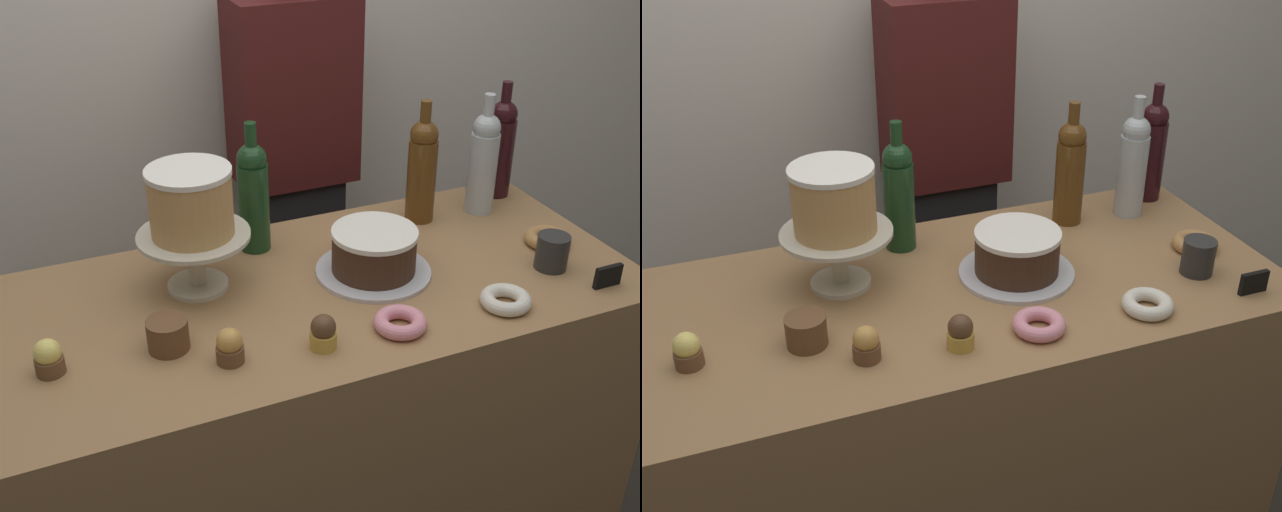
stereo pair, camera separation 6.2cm
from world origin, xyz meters
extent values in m
cube|color=silver|center=(0.00, 0.91, 1.30)|extent=(6.00, 0.05, 2.60)
cube|color=#997047|center=(0.00, 0.00, 0.45)|extent=(1.48, 0.68, 0.89)
cylinder|color=beige|center=(-0.26, 0.11, 0.90)|extent=(0.14, 0.14, 0.01)
cylinder|color=beige|center=(-0.26, 0.11, 0.96)|extent=(0.04, 0.04, 0.12)
cylinder|color=beige|center=(-0.26, 0.11, 1.03)|extent=(0.25, 0.25, 0.01)
cylinder|color=tan|center=(-0.26, 0.11, 1.10)|extent=(0.18, 0.18, 0.14)
cylinder|color=white|center=(-0.26, 0.11, 1.18)|extent=(0.19, 0.19, 0.01)
cylinder|color=silver|center=(0.14, 0.01, 0.90)|extent=(0.27, 0.27, 0.01)
cylinder|color=#3D2619|center=(0.14, 0.01, 0.95)|extent=(0.20, 0.20, 0.09)
cylinder|color=white|center=(0.14, 0.01, 1.00)|extent=(0.20, 0.20, 0.01)
cylinder|color=black|center=(0.66, 0.27, 1.00)|extent=(0.08, 0.08, 0.22)
sphere|color=black|center=(0.66, 0.27, 1.13)|extent=(0.07, 0.07, 0.07)
cylinder|color=black|center=(0.66, 0.27, 1.18)|extent=(0.03, 0.03, 0.08)
cylinder|color=#193D1E|center=(-0.07, 0.23, 1.00)|extent=(0.08, 0.08, 0.22)
sphere|color=#193D1E|center=(-0.07, 0.23, 1.13)|extent=(0.07, 0.07, 0.07)
cylinder|color=#193D1E|center=(-0.07, 0.23, 1.18)|extent=(0.03, 0.03, 0.08)
cylinder|color=#5B3814|center=(0.38, 0.21, 1.00)|extent=(0.08, 0.08, 0.22)
sphere|color=#5B3814|center=(0.38, 0.21, 1.13)|extent=(0.07, 0.07, 0.07)
cylinder|color=#5B3814|center=(0.38, 0.21, 1.18)|extent=(0.03, 0.03, 0.08)
cylinder|color=#B2BCC1|center=(0.55, 0.19, 1.00)|extent=(0.08, 0.08, 0.22)
sphere|color=#B2BCC1|center=(0.55, 0.19, 1.13)|extent=(0.07, 0.07, 0.07)
cylinder|color=#B2BCC1|center=(0.55, 0.19, 1.18)|extent=(0.03, 0.03, 0.08)
cylinder|color=gold|center=(-0.08, -0.21, 0.91)|extent=(0.06, 0.06, 0.03)
sphere|color=brown|center=(-0.08, -0.21, 0.94)|extent=(0.05, 0.05, 0.05)
cylinder|color=brown|center=(-0.60, -0.09, 0.91)|extent=(0.06, 0.06, 0.03)
sphere|color=#EFDB6B|center=(-0.60, -0.09, 0.94)|extent=(0.05, 0.05, 0.05)
cylinder|color=brown|center=(-0.27, -0.19, 0.91)|extent=(0.06, 0.06, 0.03)
sphere|color=#CC9347|center=(-0.27, -0.19, 0.94)|extent=(0.05, 0.05, 0.05)
torus|color=pink|center=(0.09, -0.22, 0.91)|extent=(0.11, 0.11, 0.03)
torus|color=silver|center=(0.34, -0.23, 0.91)|extent=(0.11, 0.11, 0.03)
torus|color=#B27F47|center=(0.60, -0.04, 0.91)|extent=(0.11, 0.11, 0.03)
cylinder|color=brown|center=(-0.37, -0.10, 0.90)|extent=(0.08, 0.08, 0.01)
cylinder|color=brown|center=(-0.37, -0.10, 0.91)|extent=(0.08, 0.08, 0.01)
cylinder|color=brown|center=(-0.37, -0.10, 0.92)|extent=(0.08, 0.08, 0.01)
cylinder|color=brown|center=(-0.37, -0.10, 0.93)|extent=(0.08, 0.08, 0.01)
cylinder|color=brown|center=(-0.37, -0.10, 0.94)|extent=(0.08, 0.08, 0.01)
cylinder|color=brown|center=(-0.37, -0.10, 0.95)|extent=(0.08, 0.08, 0.01)
cube|color=black|center=(0.60, -0.25, 0.92)|extent=(0.07, 0.01, 0.05)
cylinder|color=#282828|center=(0.54, -0.14, 0.94)|extent=(0.08, 0.08, 0.08)
cube|color=black|center=(0.21, 0.70, 0.42)|extent=(0.28, 0.18, 0.85)
cube|color=#4C1919|center=(0.21, 0.70, 1.12)|extent=(0.36, 0.22, 0.55)
camera|label=1|loc=(-0.58, -1.37, 1.82)|focal=43.04mm
camera|label=2|loc=(-0.53, -1.39, 1.82)|focal=43.04mm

